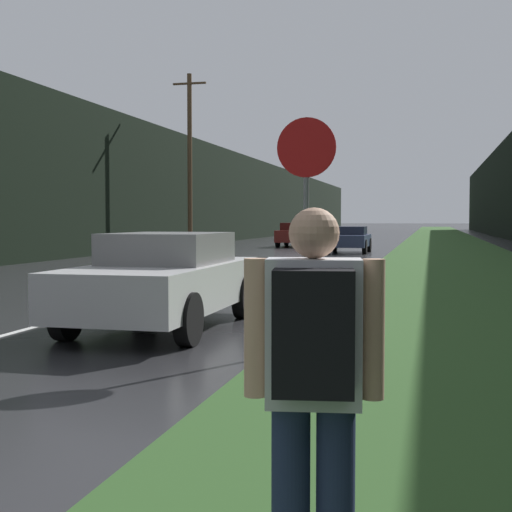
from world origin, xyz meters
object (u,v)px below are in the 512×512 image
object	(u,v)px
car_oncoming	(297,234)
car_passing_far	(349,239)
stop_sign	(306,204)
hitchhiker_with_backpack	(313,381)
car_passing_near	(164,279)

from	to	relation	value
car_oncoming	car_passing_far	bearing A→B (deg)	-60.50
stop_sign	car_oncoming	size ratio (longest dim) A/B	0.70
hitchhiker_with_backpack	car_passing_far	xyz separation A→B (m)	(-3.50, 32.76, -0.30)
hitchhiker_with_backpack	car_passing_near	world-z (taller)	hitchhiker_with_backpack
car_oncoming	car_passing_near	bearing A→B (deg)	-83.01
car_oncoming	hitchhiker_with_backpack	bearing A→B (deg)	-79.35
car_passing_near	car_oncoming	xyz separation A→B (m)	(-3.98, 32.49, -0.00)
hitchhiker_with_backpack	car_passing_far	bearing A→B (deg)	87.46
car_passing_near	car_passing_far	distance (m)	25.46
hitchhiker_with_backpack	car_passing_far	world-z (taller)	hitchhiker_with_backpack
hitchhiker_with_backpack	car_oncoming	size ratio (longest dim) A/B	0.41
hitchhiker_with_backpack	car_oncoming	world-z (taller)	hitchhiker_with_backpack
hitchhiker_with_backpack	car_passing_near	distance (m)	8.10
stop_sign	car_passing_far	bearing A→B (deg)	95.20
hitchhiker_with_backpack	stop_sign	bearing A→B (deg)	91.47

